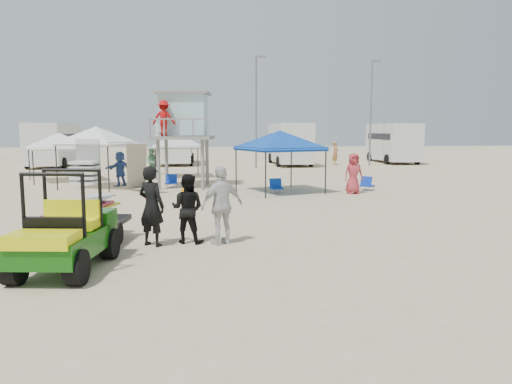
{
  "coord_description": "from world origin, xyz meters",
  "views": [
    {
      "loc": [
        -0.75,
        -9.0,
        2.83
      ],
      "look_at": [
        0.5,
        3.0,
        1.3
      ],
      "focal_mm": 35.0,
      "sensor_mm": 36.0,
      "label": 1
    }
  ],
  "objects": [
    {
      "name": "canopy_blue",
      "position": [
        2.59,
        12.98,
        2.61
      ],
      "size": [
        3.99,
        3.99,
        3.16
      ],
      "color": "black",
      "rests_on": "ground"
    },
    {
      "name": "distant_beachgoers",
      "position": [
        0.05,
        18.67,
        0.87
      ],
      "size": [
        15.53,
        18.05,
        1.86
      ],
      "color": "#BF7F47",
      "rests_on": "ground"
    },
    {
      "name": "beach_chair_a",
      "position": [
        -2.35,
        15.31,
        0.31
      ],
      "size": [
        0.6,
        0.64,
        0.64
      ],
      "color": "#1035B6",
      "rests_on": "ground"
    },
    {
      "name": "beach_chair_b",
      "position": [
        2.4,
        12.75,
        0.31
      ],
      "size": [
        0.61,
        0.66,
        0.64
      ],
      "color": "#0F3DAA",
      "rests_on": "ground"
    },
    {
      "name": "man_mid",
      "position": [
        -1.18,
        3.35,
        0.86
      ],
      "size": [
        1.0,
        0.88,
        1.73
      ],
      "primitive_type": "imported",
      "rotation": [
        0.0,
        0.0,
        2.82
      ],
      "color": "black",
      "rests_on": "ground"
    },
    {
      "name": "lifeguard_tower",
      "position": [
        -1.82,
        15.53,
        3.34
      ],
      "size": [
        3.09,
        3.09,
        4.49
      ],
      "color": "gray",
      "rests_on": "ground"
    },
    {
      "name": "utility_cart",
      "position": [
        -3.55,
        1.06,
        0.93
      ],
      "size": [
        1.62,
        2.76,
        1.99
      ],
      "color": "#11540D",
      "rests_on": "ground"
    },
    {
      "name": "cone_near",
      "position": [
        -3.03,
        11.62,
        0.25
      ],
      "size": [
        0.34,
        0.34,
        0.5
      ],
      "primitive_type": "cone",
      "color": "#FA4007",
      "rests_on": "ground"
    },
    {
      "name": "rv_far_right",
      "position": [
        15.0,
        31.49,
        1.8
      ],
      "size": [
        2.64,
        6.6,
        3.25
      ],
      "color": "silver",
      "rests_on": "ground"
    },
    {
      "name": "canopy_white_b",
      "position": [
        -8.55,
        19.05,
        2.47
      ],
      "size": [
        3.99,
        3.99,
        3.02
      ],
      "color": "black",
      "rests_on": "ground"
    },
    {
      "name": "beach_chair_c",
      "position": [
        6.73,
        13.31,
        0.31
      ],
      "size": [
        0.73,
        0.86,
        0.64
      ],
      "color": "#1032B3",
      "rests_on": "ground"
    },
    {
      "name": "canopy_white_c",
      "position": [
        -2.3,
        20.76,
        2.44
      ],
      "size": [
        3.05,
        3.05,
        2.99
      ],
      "color": "black",
      "rests_on": "ground"
    },
    {
      "name": "ground",
      "position": [
        0.0,
        0.0,
        0.0
      ],
      "size": [
        140.0,
        140.0,
        0.0
      ],
      "primitive_type": "plane",
      "color": "beige",
      "rests_on": "ground"
    },
    {
      "name": "man_left",
      "position": [
        -2.03,
        3.1,
        0.98
      ],
      "size": [
        0.85,
        0.78,
        1.95
      ],
      "primitive_type": "imported",
      "rotation": [
        0.0,
        0.0,
        2.57
      ],
      "color": "black",
      "rests_on": "ground"
    },
    {
      "name": "light_pole_left",
      "position": [
        3.0,
        27.0,
        4.0
      ],
      "size": [
        0.14,
        0.14,
        8.0
      ],
      "primitive_type": "cylinder",
      "color": "slate",
      "rests_on": "ground"
    },
    {
      "name": "umbrella_b",
      "position": [
        -4.37,
        22.74,
        0.84
      ],
      "size": [
        2.55,
        2.56,
        1.69
      ],
      "primitive_type": "imported",
      "rotation": [
        0.0,
        0.0,
        0.56
      ],
      "color": "orange",
      "rests_on": "ground"
    },
    {
      "name": "canopy_white_a",
      "position": [
        -5.86,
        15.57,
        2.79
      ],
      "size": [
        3.55,
        3.55,
        3.34
      ],
      "color": "black",
      "rests_on": "ground"
    },
    {
      "name": "rv_far_left",
      "position": [
        -12.0,
        29.99,
        1.8
      ],
      "size": [
        2.64,
        6.8,
        3.25
      ],
      "color": "silver",
      "rests_on": "ground"
    },
    {
      "name": "man_right",
      "position": [
        -0.33,
        3.1,
        0.97
      ],
      "size": [
        1.23,
        0.95,
        1.94
      ],
      "primitive_type": "imported",
      "rotation": [
        0.0,
        0.0,
        3.63
      ],
      "color": "silver",
      "rests_on": "ground"
    },
    {
      "name": "rv_mid_left",
      "position": [
        -3.0,
        31.49,
        1.8
      ],
      "size": [
        2.65,
        6.5,
        3.25
      ],
      "color": "silver",
      "rests_on": "ground"
    },
    {
      "name": "surf_trailer",
      "position": [
        -3.55,
        3.4,
        0.92
      ],
      "size": [
        1.69,
        2.74,
        2.26
      ],
      "color": "black",
      "rests_on": "ground"
    },
    {
      "name": "cone_far",
      "position": [
        -1.65,
        13.4,
        0.25
      ],
      "size": [
        0.34,
        0.34,
        0.5
      ],
      "primitive_type": "cone",
      "color": "orange",
      "rests_on": "ground"
    },
    {
      "name": "rv_mid_right",
      "position": [
        6.0,
        29.99,
        1.8
      ],
      "size": [
        2.64,
        7.0,
        3.25
      ],
      "color": "silver",
      "rests_on": "ground"
    },
    {
      "name": "light_pole_right",
      "position": [
        12.0,
        28.5,
        4.0
      ],
      "size": [
        0.14,
        0.14,
        8.0
      ],
      "primitive_type": "cylinder",
      "color": "slate",
      "rests_on": "ground"
    }
  ]
}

